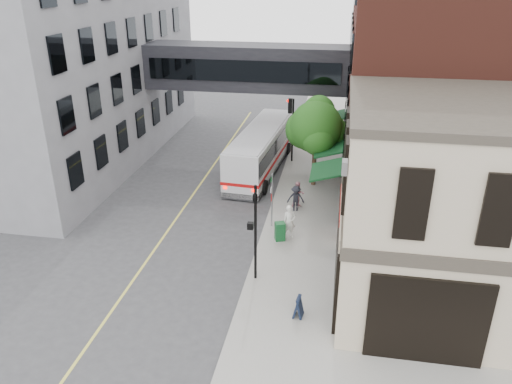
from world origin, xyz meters
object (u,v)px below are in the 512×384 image
at_px(newspaper_box, 280,231).
at_px(sandwich_board, 298,307).
at_px(pedestrian_a, 289,222).
at_px(pedestrian_c, 296,198).
at_px(bus, 261,148).
at_px(pedestrian_b, 298,194).

xyz_separation_m(newspaper_box, sandwich_board, (1.50, -5.92, -0.04)).
bearing_deg(pedestrian_a, pedestrian_c, 72.58).
xyz_separation_m(pedestrian_a, newspaper_box, (-0.43, -0.38, -0.40)).
distance_m(bus, pedestrian_b, 6.46).
distance_m(bus, pedestrian_c, 6.93).
bearing_deg(sandwich_board, bus, 112.26).
relative_size(pedestrian_a, sandwich_board, 1.97).
bearing_deg(pedestrian_c, bus, 110.58).
xyz_separation_m(pedestrian_a, pedestrian_b, (0.09, 3.66, -0.12)).
bearing_deg(sandwich_board, newspaper_box, 111.94).
distance_m(bus, pedestrian_a, 9.79).
relative_size(pedestrian_a, pedestrian_b, 1.16).
bearing_deg(pedestrian_a, sandwich_board, -97.40).
bearing_deg(pedestrian_c, pedestrian_a, -95.46).
distance_m(pedestrian_a, sandwich_board, 6.41).
distance_m(pedestrian_c, sandwich_board, 9.46).
bearing_deg(bus, sandwich_board, -75.43).
bearing_deg(bus, newspaper_box, -75.24).
relative_size(pedestrian_b, sandwich_board, 1.70).
height_order(bus, pedestrian_a, bus).
xyz_separation_m(bus, newspaper_box, (2.55, -9.68, -0.98)).
relative_size(pedestrian_c, sandwich_board, 1.69).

